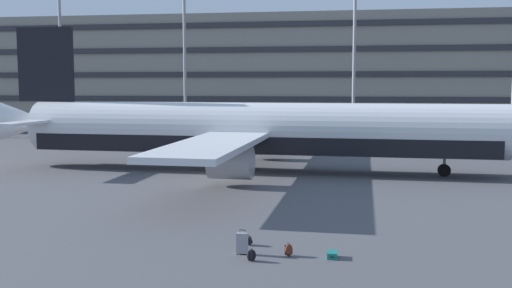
% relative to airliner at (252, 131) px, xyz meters
% --- Properties ---
extents(ground_plane, '(600.00, 600.00, 0.00)m').
position_rel_airliner_xyz_m(ground_plane, '(-1.60, -3.40, -3.06)').
color(ground_plane, '#4C4C51').
extents(terminal_structure, '(155.32, 21.38, 15.81)m').
position_rel_airliner_xyz_m(terminal_structure, '(-1.60, 41.16, 4.84)').
color(terminal_structure, gray).
rests_on(terminal_structure, ground_plane).
extents(airliner, '(42.59, 34.37, 11.19)m').
position_rel_airliner_xyz_m(airliner, '(0.00, 0.00, 0.00)').
color(airliner, silver).
rests_on(airliner, ground_plane).
extents(light_mast_left, '(1.80, 0.50, 22.66)m').
position_rel_airliner_xyz_m(light_mast_left, '(-27.90, 23.98, 9.97)').
color(light_mast_left, gray).
rests_on(light_mast_left, ground_plane).
extents(light_mast_center_left, '(1.80, 0.50, 25.75)m').
position_rel_airliner_xyz_m(light_mast_center_left, '(-12.12, 23.98, 11.55)').
color(light_mast_center_left, gray).
rests_on(light_mast_center_left, ground_plane).
extents(light_mast_center_right, '(1.80, 0.50, 24.56)m').
position_rel_airliner_xyz_m(light_mast_center_right, '(7.83, 23.98, 10.94)').
color(light_mast_center_right, gray).
rests_on(light_mast_center_right, ground_plane).
extents(suitcase_orange, '(0.44, 0.27, 0.96)m').
position_rel_airliner_xyz_m(suitcase_orange, '(3.13, -21.49, -2.62)').
color(suitcase_orange, gray).
rests_on(suitcase_orange, ground_plane).
extents(suitcase_purple, '(0.39, 0.64, 0.25)m').
position_rel_airliner_xyz_m(suitcase_purple, '(6.63, -21.43, -2.94)').
color(suitcase_purple, '#147266').
rests_on(suitcase_purple, ground_plane).
extents(backpack_scuffed, '(0.36, 0.41, 0.45)m').
position_rel_airliner_xyz_m(backpack_scuffed, '(3.20, -20.20, -2.87)').
color(backpack_scuffed, black).
rests_on(backpack_scuffed, ground_plane).
extents(backpack_large, '(0.40, 0.33, 0.50)m').
position_rel_airliner_xyz_m(backpack_large, '(3.63, -22.30, -2.85)').
color(backpack_large, black).
rests_on(backpack_large, ground_plane).
extents(backpack_laid_flat, '(0.40, 0.39, 0.53)m').
position_rel_airliner_xyz_m(backpack_laid_flat, '(4.96, -21.47, -2.83)').
color(backpack_laid_flat, '#592619').
rests_on(backpack_laid_flat, ground_plane).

